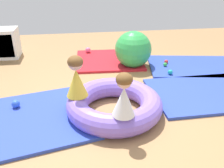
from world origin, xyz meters
name	(u,v)px	position (x,y,z in m)	size (l,w,h in m)	color
ground_plane	(124,113)	(0.00, 0.00, 0.00)	(8.00, 8.00, 0.00)	#9E7549
gym_mat_far_left	(10,123)	(-1.35, -0.06, 0.02)	(1.88, 1.27, 0.04)	#2D47B7
gym_mat_near_left	(208,93)	(1.27, 0.32, 0.02)	(1.61, 1.09, 0.04)	#2D47B7
gym_mat_near_right	(109,60)	(0.05, 1.82, 0.02)	(1.21, 1.13, 0.04)	red
gym_mat_center_rear	(194,66)	(1.50, 1.28, 0.02)	(1.57, 1.02, 0.04)	#2D47B7
inflatable_cushion	(114,104)	(-0.12, 0.01, 0.13)	(1.17, 1.17, 0.27)	#8466E0
child_in_yellow	(76,77)	(-0.56, 0.05, 0.51)	(0.29, 0.29, 0.50)	yellow
child_in_white	(124,95)	(-0.10, -0.43, 0.49)	(0.32, 0.32, 0.47)	white
play_ball_pink	(88,50)	(-0.32, 2.26, 0.09)	(0.11, 0.11, 0.11)	pink
play_ball_teal	(170,72)	(0.94, 0.97, 0.08)	(0.08, 0.08, 0.08)	teal
play_ball_yellow	(127,55)	(0.40, 1.84, 0.09)	(0.10, 0.10, 0.10)	yellow
play_ball_green	(165,64)	(0.98, 1.32, 0.07)	(0.07, 0.07, 0.07)	green
play_ball_blue	(16,104)	(-1.34, 0.26, 0.09)	(0.10, 0.10, 0.10)	blue
play_ball_red_second	(166,62)	(1.04, 1.45, 0.07)	(0.07, 0.07, 0.07)	red
exercise_ball_large	(133,49)	(0.43, 1.49, 0.32)	(0.64, 0.64, 0.64)	green
storage_cube	(6,43)	(-1.89, 2.32, 0.28)	(0.44, 0.44, 0.56)	white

